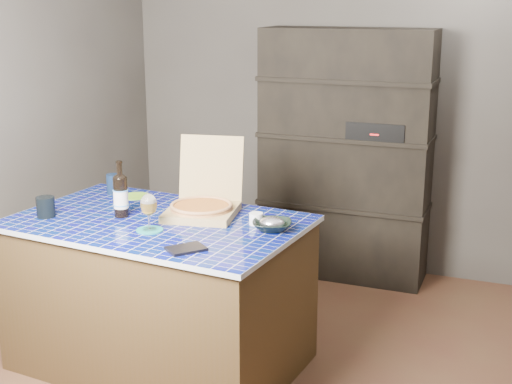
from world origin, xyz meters
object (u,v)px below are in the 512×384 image
at_px(dvd_case, 186,249).
at_px(wine_glass, 149,205).
at_px(pizza_box, 203,205).
at_px(bowl, 272,226).
at_px(mead_bottle, 121,195).
at_px(kitchen_island, 160,293).

bearing_deg(dvd_case, wine_glass, -172.89).
relative_size(pizza_box, wine_glass, 2.65).
bearing_deg(bowl, mead_bottle, -174.70).
distance_m(mead_bottle, dvd_case, 0.68).
xyz_separation_m(pizza_box, wine_glass, (-0.13, -0.35, 0.08)).
height_order(pizza_box, mead_bottle, pizza_box).
relative_size(mead_bottle, bowl, 1.55).
bearing_deg(mead_bottle, bowl, 5.30).
distance_m(dvd_case, bowl, 0.51).
xyz_separation_m(wine_glass, bowl, (0.58, 0.24, -0.11)).
bearing_deg(kitchen_island, pizza_box, 49.01).
height_order(kitchen_island, dvd_case, dvd_case).
bearing_deg(mead_bottle, kitchen_island, 2.96).
height_order(kitchen_island, mead_bottle, mead_bottle).
bearing_deg(mead_bottle, dvd_case, -31.65).
bearing_deg(kitchen_island, mead_bottle, -171.72).
height_order(dvd_case, bowl, bowl).
relative_size(mead_bottle, wine_glass, 1.63).
bearing_deg(bowl, pizza_box, 166.10).
xyz_separation_m(mead_bottle, dvd_case, (0.57, -0.35, -0.12)).
bearing_deg(dvd_case, mead_bottle, -172.38).
xyz_separation_m(wine_glass, dvd_case, (0.31, -0.19, -0.13)).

